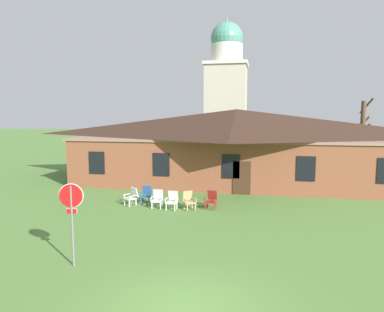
{
  "coord_description": "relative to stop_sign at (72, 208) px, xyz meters",
  "views": [
    {
      "loc": [
        1.84,
        -8.23,
        5.01
      ],
      "look_at": [
        -1.44,
        8.42,
        3.0
      ],
      "focal_mm": 33.08,
      "sensor_mm": 36.0,
      "label": 1
    }
  ],
  "objects": [
    {
      "name": "lawn_chair_middle",
      "position": [
        1.48,
        7.46,
        -1.47
      ],
      "size": [
        0.65,
        0.68,
        0.96
      ],
      "color": "white",
      "rests_on": "ground"
    },
    {
      "name": "stop_sign",
      "position": [
        0.0,
        0.0,
        0.0
      ],
      "size": [
        0.79,
        0.22,
        2.78
      ],
      "color": "slate",
      "rests_on": "ground"
    },
    {
      "name": "brick_building",
      "position": [
        4.2,
        16.65,
        0.77
      ],
      "size": [
        23.45,
        10.4,
        5.38
      ],
      "color": "brown",
      "rests_on": "ground"
    },
    {
      "name": "lawn_chair_right_end",
      "position": [
        2.33,
        7.65,
        -1.47
      ],
      "size": [
        0.85,
        0.87,
        0.96
      ],
      "color": "tan",
      "rests_on": "ground"
    },
    {
      "name": "lawn_chair_near_door",
      "position": [
        -0.31,
        8.54,
        -1.47
      ],
      "size": [
        0.67,
        0.7,
        0.96
      ],
      "color": "#2D5693",
      "rests_on": "ground"
    },
    {
      "name": "lawn_chair_far_side",
      "position": [
        3.49,
        8.0,
        -1.47
      ],
      "size": [
        0.71,
        0.74,
        0.96
      ],
      "color": "maroon",
      "rests_on": "ground"
    },
    {
      "name": "lawn_chair_by_porch",
      "position": [
        -0.93,
        7.88,
        -1.47
      ],
      "size": [
        0.85,
        0.87,
        0.96
      ],
      "color": "white",
      "rests_on": "ground"
    },
    {
      "name": "bare_tree_beside_building",
      "position": [
        13.71,
        19.03,
        1.25
      ],
      "size": [
        1.31,
        1.58,
        6.27
      ],
      "color": "brown",
      "rests_on": "ground"
    },
    {
      "name": "dome_tower",
      "position": [
        1.72,
        33.27,
        5.63
      ],
      "size": [
        5.18,
        5.18,
        16.83
      ],
      "color": "#BCB29E",
      "rests_on": "ground"
    },
    {
      "name": "lawn_chair_left_end",
      "position": [
        0.61,
        7.64,
        -1.47
      ],
      "size": [
        0.68,
        0.71,
        0.96
      ],
      "color": "white",
      "rests_on": "ground"
    }
  ]
}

